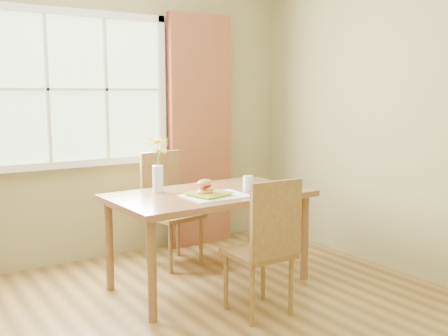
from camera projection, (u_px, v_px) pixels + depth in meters
room at (185, 115)px, 2.89m from camera, size 4.24×3.84×2.74m
window at (77, 89)px, 4.42m from camera, size 1.62×0.06×1.32m
curtain_right at (200, 132)px, 5.02m from camera, size 0.65×0.08×2.20m
dining_table at (209, 202)px, 3.97m from camera, size 1.52×0.89×0.73m
chair_near at (266, 242)px, 3.41m from camera, size 0.40×0.40×0.93m
chair_far at (168, 203)px, 4.53m from camera, size 0.46×0.46×0.97m
placemat at (215, 196)px, 3.80m from camera, size 0.45×0.33×0.01m
plate at (209, 195)px, 3.80m from camera, size 0.32×0.32×0.01m
croissant_sandwich at (205, 187)px, 3.78m from camera, size 0.18×0.15×0.11m
water_glass at (248, 184)px, 4.00m from camera, size 0.08×0.08×0.12m
flower_vase at (158, 160)px, 3.93m from camera, size 0.17×0.17×0.42m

